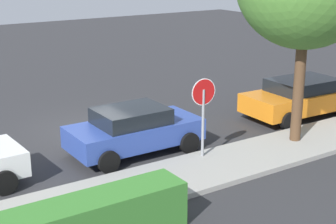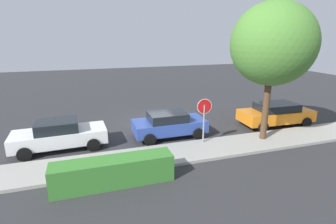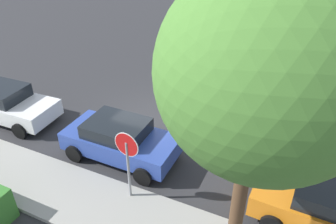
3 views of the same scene
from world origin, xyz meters
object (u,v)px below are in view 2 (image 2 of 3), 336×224
object	(u,v)px
parked_car_blue	(169,124)
parked_car_white	(59,135)
street_tree_near_corner	(273,44)
stop_sign	(204,114)
parked_car_orange	(276,114)

from	to	relation	value
parked_car_blue	parked_car_white	distance (m)	5.69
street_tree_near_corner	parked_car_white	bearing A→B (deg)	-11.45
street_tree_near_corner	parked_car_blue	bearing A→B (deg)	-22.78
stop_sign	parked_car_blue	size ratio (longest dim) A/B	0.61
stop_sign	parked_car_white	size ratio (longest dim) A/B	0.54
parked_car_blue	parked_car_orange	distance (m)	7.02
street_tree_near_corner	parked_car_orange	bearing A→B (deg)	-141.45
parked_car_blue	parked_car_orange	size ratio (longest dim) A/B	0.87
street_tree_near_corner	stop_sign	bearing A→B (deg)	-6.20
parked_car_blue	parked_car_white	world-z (taller)	parked_car_white
stop_sign	parked_car_orange	distance (m)	5.92
parked_car_orange	street_tree_near_corner	size ratio (longest dim) A/B	0.64
stop_sign	parked_car_blue	world-z (taller)	stop_sign
parked_car_blue	street_tree_near_corner	xyz separation A→B (m)	(-4.75, 1.99, 4.31)
parked_car_orange	parked_car_white	world-z (taller)	parked_car_white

